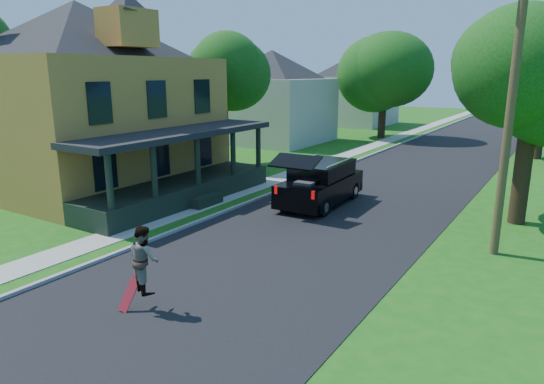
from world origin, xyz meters
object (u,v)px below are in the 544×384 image
Objects in this scene: skateboarder at (144,259)px; tree_right_near at (534,70)px; utility_pole_near at (510,114)px; black_suv at (320,183)px.

tree_right_near reaches higher than skateboarder.
skateboarder is 14.75m from tree_right_near.
tree_right_near is at bearing 74.44° from utility_pole_near.
skateboarder is at bearing -87.81° from black_suv.
utility_pole_near reaches higher than tree_right_near.
skateboarder is 0.19× the size of tree_right_near.
black_suv is 8.96m from tree_right_near.
tree_right_near is at bearing 10.93° from black_suv.
tree_right_near reaches higher than black_suv.
black_suv is at bearing 149.42° from utility_pole_near.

